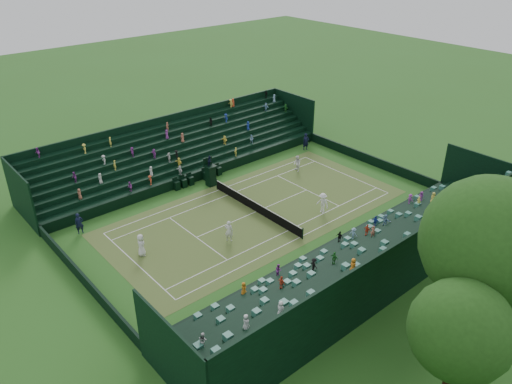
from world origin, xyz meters
TOP-DOWN VIEW (x-y plane):
  - ground at (0.00, 0.00)m, footprint 160.00×160.00m
  - court_surface at (0.00, 0.00)m, footprint 12.97×26.77m
  - perimeter_wall_north at (0.00, 15.88)m, footprint 17.17×0.20m
  - perimeter_wall_south at (0.00, -15.88)m, footprint 17.17×0.20m
  - perimeter_wall_east at (8.48, 0.00)m, footprint 0.20×31.77m
  - perimeter_wall_west at (-8.48, 0.00)m, footprint 0.20×31.77m
  - north_grandstand at (12.66, 0.00)m, footprint 6.60×32.00m
  - south_grandstand at (-12.66, 0.00)m, footprint 6.60×32.00m
  - tennis_net at (0.00, 0.00)m, footprint 11.67×0.10m
  - umpire_chair at (-6.84, 0.04)m, footprint 1.00×1.00m
  - courtside_chairs at (-8.24, -0.49)m, footprint 0.56×5.53m
  - player_near_west at (-0.68, -10.96)m, footprint 1.06×0.90m
  - player_near_east at (2.11, -4.66)m, footprint 0.81×0.77m
  - player_far_west at (-3.63, 8.71)m, footprint 0.98×0.85m
  - player_far_east at (3.86, 4.41)m, footprint 1.27×0.81m
  - line_judge_north at (-7.01, 13.43)m, footprint 0.72×0.85m
  - line_judge_south at (-6.78, -13.25)m, footprint 0.56×0.74m

SIDE VIEW (x-z plane):
  - ground at x=0.00m, z-range 0.00..0.00m
  - court_surface at x=0.00m, z-range 0.00..0.01m
  - courtside_chairs at x=-8.24m, z-range -0.15..1.07m
  - perimeter_wall_north at x=0.00m, z-range 0.00..1.00m
  - perimeter_wall_south at x=0.00m, z-range 0.00..1.00m
  - perimeter_wall_east at x=8.48m, z-range 0.00..1.00m
  - perimeter_wall_west at x=-8.48m, z-range 0.00..1.00m
  - tennis_net at x=0.00m, z-range 0.00..1.06m
  - player_far_west at x=-3.63m, z-range 0.00..1.70m
  - line_judge_south at x=-6.78m, z-range 0.00..1.83m
  - player_near_west at x=-0.68m, z-range 0.00..1.84m
  - player_near_east at x=2.11m, z-range 0.00..1.86m
  - player_far_east at x=3.86m, z-range 0.00..1.88m
  - line_judge_north at x=-7.01m, z-range 0.00..1.97m
  - umpire_chair at x=-6.84m, z-range -0.23..2.93m
  - north_grandstand at x=12.66m, z-range -0.90..4.00m
  - south_grandstand at x=-12.66m, z-range -0.90..4.00m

